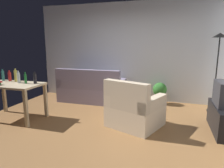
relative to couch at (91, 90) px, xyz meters
The scene contains 13 objects.
ground_plane 1.82m from the couch, 62.50° to the right, with size 5.20×4.40×0.02m, color olive.
wall_rear 1.46m from the couch, 36.54° to the left, with size 5.20×0.10×2.70m, color silver.
couch is the anchor object (origin of this frame).
torchiere_lamp 3.27m from the couch, ahead, with size 0.32×0.32×1.81m.
desk 2.03m from the couch, 121.64° to the right, with size 1.20×0.70×0.76m.
potted_plant 1.85m from the couch, ahead, with size 0.36×0.36×0.57m.
armchair 1.99m from the couch, 43.35° to the right, with size 1.15×1.11×0.92m.
bottle_tall 2.18m from the couch, 135.58° to the right, with size 0.06×0.06×0.26m.
bottle_red 2.05m from the couch, 131.87° to the right, with size 0.07×0.07×0.24m.
bottle_squat 1.96m from the couch, 127.24° to the right, with size 0.07×0.07×0.29m.
bottle_clear 1.94m from the couch, 121.55° to the right, with size 0.06×0.06×0.26m.
bottle_green 1.87m from the couch, 116.40° to the right, with size 0.05×0.05×0.24m.
bottle_dark 1.75m from the couch, 111.48° to the right, with size 0.07×0.07×0.25m.
Camera 1 is at (1.28, -3.39, 1.56)m, focal length 32.05 mm.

